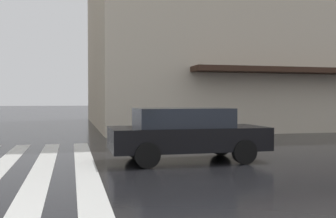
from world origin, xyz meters
The scene contains 1 object.
car_black centered at (5.50, -5.27, 0.76)m, with size 1.85×4.10×1.41m.
Camera 1 is at (-4.55, -2.31, 1.63)m, focal length 42.28 mm.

